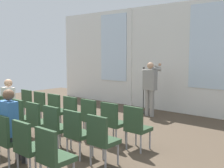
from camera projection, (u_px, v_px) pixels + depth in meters
The scene contains 22 objects.
ground_plane at pixel (8, 152), 5.62m from camera, with size 14.83×14.83×0.00m, color brown.
rear_partition at pixel (157, 57), 9.70m from camera, with size 9.62×0.14×3.67m.
speaker at pixel (150, 85), 8.71m from camera, with size 0.52×0.69×1.72m.
mic_stand at pixel (143, 103), 9.25m from camera, with size 0.28×0.28×1.55m.
chair_r0_c0 at pixel (30, 103), 8.17m from camera, with size 0.46×0.44×0.94m.
chair_r0_c1 at pixel (43, 106), 7.75m from camera, with size 0.46×0.44×0.94m.
chair_r0_c2 at pixel (57, 109), 7.34m from camera, with size 0.46×0.44×0.94m.
chair_r0_c3 at pixel (74, 112), 6.92m from camera, with size 0.46×0.44×0.94m.
chair_r0_c4 at pixel (92, 116), 6.51m from camera, with size 0.46×0.44×0.94m.
chair_r0_c5 at pixel (112, 120), 6.09m from camera, with size 0.46×0.44×0.94m.
chair_r0_c6 at pixel (136, 125), 5.68m from camera, with size 0.46×0.44×0.94m.
chair_r1_c1 at pixel (8, 112), 6.95m from camera, with size 0.46×0.44×0.94m.
audience_r1_c1 at pixel (10, 103), 6.98m from camera, with size 0.36×0.39×1.37m.
chair_r1_c2 at pixel (22, 116), 6.53m from camera, with size 0.46×0.44×0.94m.
chair_r1_c3 at pixel (38, 120), 6.12m from camera, with size 0.46×0.44×0.94m.
chair_r1_c4 at pixel (56, 125), 5.70m from camera, with size 0.46×0.44×0.94m.
chair_r1_c5 at pixel (77, 131), 5.29m from camera, with size 0.46×0.44×0.94m.
chair_r1_c6 at pixel (101, 137), 4.87m from camera, with size 0.46×0.44×0.94m.
chair_r2_c4 at pixel (8, 137), 4.90m from camera, with size 0.46×0.44×0.94m.
audience_r2_c4 at pixel (11, 123), 4.93m from camera, with size 0.36×0.39×1.39m.
chair_r2_c5 at pixel (28, 145), 4.48m from camera, with size 0.46×0.44×0.94m.
chair_r2_c6 at pixel (53, 154), 4.06m from camera, with size 0.46×0.44×0.94m.
Camera 1 is at (5.15, -2.74, 2.03)m, focal length 44.04 mm.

